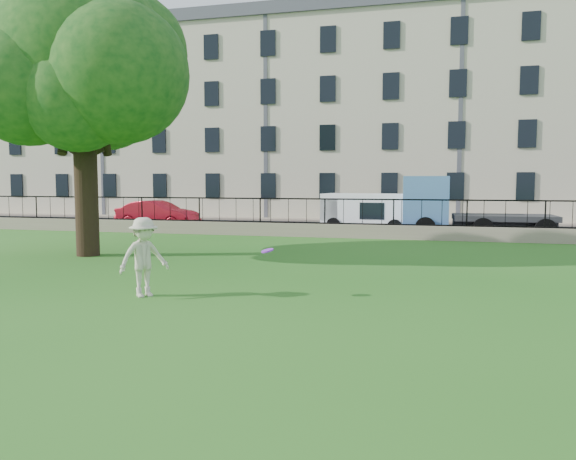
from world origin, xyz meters
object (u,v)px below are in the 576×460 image
(man, at_px, (144,257))
(blue_truck, at_px, (476,206))
(white_van, at_px, (368,213))
(red_sedan, at_px, (158,215))
(tree, at_px, (80,62))
(frisbee, at_px, (267,251))

(man, distance_m, blue_truck, 17.79)
(white_van, bearing_deg, blue_truck, -3.59)
(red_sedan, bearing_deg, tree, -160.41)
(frisbee, relative_size, white_van, 0.06)
(frisbee, bearing_deg, white_van, 89.26)
(frisbee, distance_m, red_sedan, 18.72)
(tree, xyz_separation_m, white_van, (8.12, 11.39, -5.43))
(tree, relative_size, blue_truck, 1.49)
(man, distance_m, frisbee, 2.66)
(tree, distance_m, frisbee, 10.75)
(man, relative_size, blue_truck, 0.27)
(man, distance_m, white_van, 17.23)
(blue_truck, bearing_deg, white_van, 166.56)
(man, height_order, white_van, white_van)
(tree, bearing_deg, man, -46.45)
(blue_truck, bearing_deg, man, -118.01)
(blue_truck, bearing_deg, red_sedan, 177.90)
(frisbee, height_order, red_sedan, red_sedan)
(tree, bearing_deg, white_van, 54.53)
(tree, xyz_separation_m, blue_truck, (13.10, 10.39, -5.00))
(red_sedan, distance_m, white_van, 11.01)
(blue_truck, bearing_deg, frisbee, -110.84)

